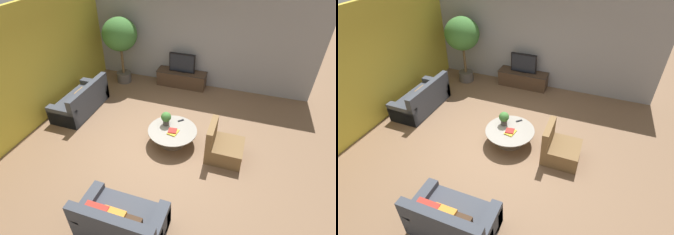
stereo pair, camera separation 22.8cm
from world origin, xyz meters
TOP-DOWN VIEW (x-y plane):
  - ground_plane at (0.00, 0.00)m, footprint 24.00×24.00m
  - back_wall_stone at (0.00, 3.26)m, footprint 7.40×0.12m
  - side_wall_left at (-3.26, 0.20)m, footprint 0.12×7.40m
  - media_console at (-0.21, 2.94)m, footprint 1.61×0.50m
  - television at (-0.21, 2.94)m, footprint 0.83×0.13m
  - coffee_table at (0.38, 0.15)m, footprint 1.18×1.18m
  - couch_by_wall at (-2.50, 0.65)m, footprint 0.84×1.76m
  - couch_near_entry at (0.27, -2.35)m, footprint 1.48×0.84m
  - armchair_wicker at (1.60, 0.05)m, footprint 0.80×0.76m
  - potted_palm_tall at (-2.13, 2.60)m, footprint 1.08×1.08m
  - potted_plant_tabletop at (0.16, 0.31)m, footprint 0.25×0.25m
  - book_stack at (0.41, 0.07)m, footprint 0.26×0.29m
  - remote_black at (0.46, 0.56)m, footprint 0.14×0.14m

SIDE VIEW (x-z plane):
  - ground_plane at x=0.00m, z-range 0.00..0.00m
  - media_console at x=-0.21m, z-range 0.01..0.52m
  - armchair_wicker at x=1.60m, z-range -0.16..0.70m
  - coffee_table at x=0.38m, z-range 0.08..0.47m
  - couch_by_wall at x=-2.50m, z-range -0.13..0.71m
  - couch_near_entry at x=0.27m, z-range -0.13..0.71m
  - remote_black at x=0.46m, z-range 0.38..0.40m
  - book_stack at x=0.41m, z-range 0.38..0.43m
  - potted_plant_tabletop at x=0.16m, z-range 0.41..0.76m
  - television at x=-0.21m, z-range 0.50..1.11m
  - back_wall_stone at x=0.00m, z-range 0.00..3.00m
  - side_wall_left at x=-3.26m, z-range 0.00..3.00m
  - potted_palm_tall at x=-2.13m, z-range 0.47..2.60m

